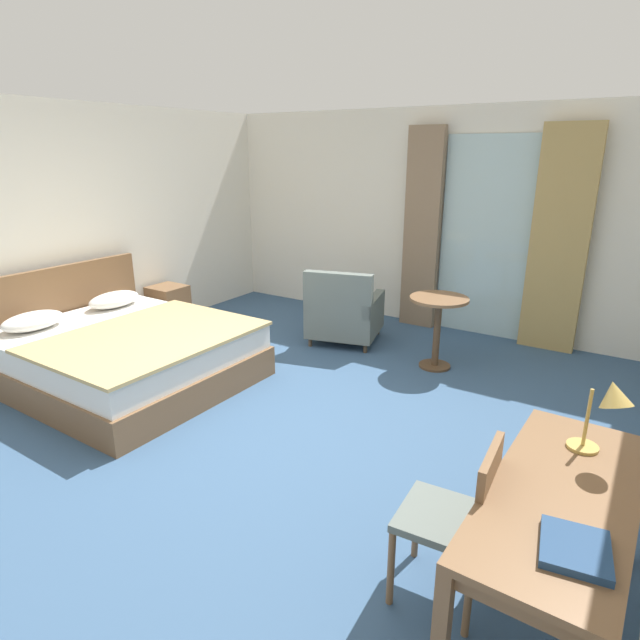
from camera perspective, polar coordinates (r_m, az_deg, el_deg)
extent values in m
cube|color=#38567A|center=(4.50, -6.03, -11.22)|extent=(6.13, 6.95, 0.10)
cube|color=white|center=(6.78, 11.12, 10.65)|extent=(5.73, 0.12, 2.62)
cube|color=white|center=(6.17, -27.46, 8.29)|extent=(0.12, 6.55, 2.62)
cube|color=silver|center=(6.46, 17.75, 8.38)|extent=(1.11, 0.02, 2.31)
cube|color=#897056|center=(6.61, 10.99, 9.54)|extent=(0.44, 0.10, 2.41)
cube|color=tan|center=(6.20, 24.49, 7.72)|extent=(0.58, 0.10, 2.41)
cube|color=brown|center=(5.39, -19.98, -4.88)|extent=(2.12, 1.88, 0.29)
cube|color=white|center=(5.30, -20.27, -2.28)|extent=(2.06, 1.82, 0.23)
cube|color=brown|center=(6.15, -26.39, 0.58)|extent=(0.08, 1.89, 1.00)
cube|color=tan|center=(5.00, -18.06, -1.66)|extent=(1.41, 1.85, 0.03)
ellipsoid|color=white|center=(5.65, -28.68, -0.09)|extent=(0.37, 0.58, 0.16)
ellipsoid|color=white|center=(6.08, -21.41, 2.07)|extent=(0.33, 0.58, 0.16)
cube|color=brown|center=(6.82, -16.06, 1.34)|extent=(0.41, 0.39, 0.54)
cube|color=brown|center=(6.66, -17.42, 1.80)|extent=(0.35, 0.01, 0.13)
cube|color=brown|center=(2.64, 24.85, -16.72)|extent=(0.62, 1.44, 0.04)
cube|color=brown|center=(2.67, 24.68, -17.75)|extent=(0.57, 1.37, 0.08)
cube|color=brown|center=(3.40, 30.71, -16.70)|extent=(0.06, 0.06, 0.69)
cube|color=brown|center=(3.43, 21.79, -14.95)|extent=(0.06, 0.06, 0.69)
cube|color=slate|center=(2.78, 13.22, -20.16)|extent=(0.44, 0.43, 0.04)
cube|color=brown|center=(2.61, 17.72, -17.16)|extent=(0.06, 0.39, 0.41)
cylinder|color=brown|center=(3.10, 10.39, -20.83)|extent=(0.04, 0.04, 0.43)
cylinder|color=brown|center=(2.83, 7.70, -25.05)|extent=(0.04, 0.04, 0.43)
cylinder|color=brown|center=(3.03, 17.59, -22.42)|extent=(0.04, 0.04, 0.43)
cylinder|color=brown|center=(2.77, 15.78, -27.01)|extent=(0.04, 0.04, 0.43)
cylinder|color=tan|center=(2.98, 26.55, -12.16)|extent=(0.15, 0.15, 0.02)
cylinder|color=tan|center=(2.91, 26.99, -9.41)|extent=(0.02, 0.02, 0.30)
cone|color=tan|center=(2.75, 29.29, -7.02)|extent=(0.18, 0.17, 0.19)
cube|color=navy|center=(2.30, 25.91, -21.40)|extent=(0.28, 0.31, 0.03)
cube|color=slate|center=(6.14, 2.76, -0.01)|extent=(0.94, 0.94, 0.29)
cube|color=slate|center=(5.73, 1.95, 2.74)|extent=(0.77, 0.31, 0.49)
cube|color=slate|center=(6.00, 5.84, 1.73)|extent=(0.29, 0.77, 0.16)
cube|color=slate|center=(6.17, -0.18, 2.27)|extent=(0.29, 0.77, 0.16)
cylinder|color=#4C3D2D|center=(6.43, 6.26, -1.08)|extent=(0.04, 0.04, 0.10)
cylinder|color=#4C3D2D|center=(6.58, 0.79, -0.52)|extent=(0.04, 0.04, 0.10)
cylinder|color=#4C3D2D|center=(5.84, 4.93, -3.06)|extent=(0.04, 0.04, 0.10)
cylinder|color=#4C3D2D|center=(6.00, -1.06, -2.39)|extent=(0.04, 0.04, 0.10)
cylinder|color=brown|center=(5.35, 12.80, 2.25)|extent=(0.58, 0.58, 0.03)
cylinder|color=brown|center=(5.46, 12.53, -1.50)|extent=(0.07, 0.07, 0.71)
cylinder|color=brown|center=(5.59, 12.30, -4.84)|extent=(0.32, 0.32, 0.02)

